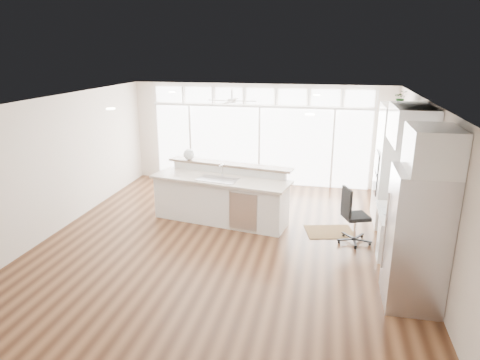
# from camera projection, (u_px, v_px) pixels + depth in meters

# --- Properties ---
(floor) EXTENTS (7.00, 8.00, 0.02)m
(floor) POSITION_uv_depth(u_px,v_px,m) (226.00, 244.00, 8.20)
(floor) COLOR #3C2112
(floor) RESTS_ON ground
(ceiling) EXTENTS (7.00, 8.00, 0.02)m
(ceiling) POSITION_uv_depth(u_px,v_px,m) (224.00, 101.00, 7.40)
(ceiling) COLOR white
(ceiling) RESTS_ON wall_back
(wall_back) EXTENTS (7.00, 0.04, 2.70)m
(wall_back) POSITION_uv_depth(u_px,v_px,m) (260.00, 135.00, 11.54)
(wall_back) COLOR beige
(wall_back) RESTS_ON floor
(wall_front) EXTENTS (7.00, 0.04, 2.70)m
(wall_front) POSITION_uv_depth(u_px,v_px,m) (125.00, 293.00, 4.06)
(wall_front) COLOR beige
(wall_front) RESTS_ON floor
(wall_left) EXTENTS (0.04, 8.00, 2.70)m
(wall_left) POSITION_uv_depth(u_px,v_px,m) (54.00, 166.00, 8.48)
(wall_left) COLOR beige
(wall_left) RESTS_ON floor
(wall_right) EXTENTS (0.04, 8.00, 2.70)m
(wall_right) POSITION_uv_depth(u_px,v_px,m) (429.00, 188.00, 7.12)
(wall_right) COLOR beige
(wall_right) RESTS_ON floor
(glass_wall) EXTENTS (5.80, 0.06, 2.08)m
(glass_wall) POSITION_uv_depth(u_px,v_px,m) (259.00, 146.00, 11.57)
(glass_wall) COLOR white
(glass_wall) RESTS_ON wall_back
(transom_row) EXTENTS (5.90, 0.06, 0.40)m
(transom_row) POSITION_uv_depth(u_px,v_px,m) (260.00, 96.00, 11.18)
(transom_row) COLOR white
(transom_row) RESTS_ON wall_back
(desk_window) EXTENTS (0.04, 0.85, 0.85)m
(desk_window) POSITION_uv_depth(u_px,v_px,m) (424.00, 172.00, 7.35)
(desk_window) COLOR white
(desk_window) RESTS_ON wall_right
(ceiling_fan) EXTENTS (1.16, 1.16, 0.32)m
(ceiling_fan) POSITION_uv_depth(u_px,v_px,m) (232.00, 97.00, 10.18)
(ceiling_fan) COLOR silver
(ceiling_fan) RESTS_ON ceiling
(recessed_lights) EXTENTS (3.40, 3.00, 0.02)m
(recessed_lights) POSITION_uv_depth(u_px,v_px,m) (227.00, 101.00, 7.59)
(recessed_lights) COLOR silver
(recessed_lights) RESTS_ON ceiling
(oven_cabinet) EXTENTS (0.64, 1.20, 2.50)m
(oven_cabinet) POSITION_uv_depth(u_px,v_px,m) (393.00, 165.00, 8.89)
(oven_cabinet) COLOR white
(oven_cabinet) RESTS_ON floor
(desk_nook) EXTENTS (0.72, 1.30, 0.76)m
(desk_nook) POSITION_uv_depth(u_px,v_px,m) (397.00, 232.00, 7.75)
(desk_nook) COLOR white
(desk_nook) RESTS_ON floor
(upper_cabinets) EXTENTS (0.64, 1.30, 0.64)m
(upper_cabinets) POSITION_uv_depth(u_px,v_px,m) (412.00, 125.00, 7.17)
(upper_cabinets) COLOR white
(upper_cabinets) RESTS_ON wall_right
(refrigerator) EXTENTS (0.76, 0.90, 2.00)m
(refrigerator) POSITION_uv_depth(u_px,v_px,m) (416.00, 239.00, 6.03)
(refrigerator) COLOR #BCBBC0
(refrigerator) RESTS_ON floor
(fridge_cabinet) EXTENTS (0.64, 0.90, 0.60)m
(fridge_cabinet) POSITION_uv_depth(u_px,v_px,m) (433.00, 149.00, 5.64)
(fridge_cabinet) COLOR white
(fridge_cabinet) RESTS_ON wall_right
(framed_photos) EXTENTS (0.06, 0.22, 0.80)m
(framed_photos) POSITION_uv_depth(u_px,v_px,m) (417.00, 170.00, 7.97)
(framed_photos) COLOR black
(framed_photos) RESTS_ON wall_right
(kitchen_island) EXTENTS (3.12, 1.65, 1.18)m
(kitchen_island) POSITION_uv_depth(u_px,v_px,m) (220.00, 195.00, 9.09)
(kitchen_island) COLOR white
(kitchen_island) RESTS_ON floor
(rug) EXTENTS (1.09, 0.89, 0.01)m
(rug) POSITION_uv_depth(u_px,v_px,m) (330.00, 232.00, 8.70)
(rug) COLOR #3D2713
(rug) RESTS_ON floor
(office_chair) EXTENTS (0.72, 0.70, 1.10)m
(office_chair) POSITION_uv_depth(u_px,v_px,m) (356.00, 216.00, 8.07)
(office_chair) COLOR black
(office_chair) RESTS_ON floor
(fishbowl) EXTENTS (0.32, 0.32, 0.25)m
(fishbowl) POSITION_uv_depth(u_px,v_px,m) (189.00, 154.00, 9.58)
(fishbowl) COLOR silver
(fishbowl) RESTS_ON kitchen_island
(monitor) EXTENTS (0.16, 0.53, 0.44)m
(monitor) POSITION_uv_depth(u_px,v_px,m) (396.00, 201.00, 7.59)
(monitor) COLOR black
(monitor) RESTS_ON desk_nook
(keyboard) EXTENTS (0.16, 0.32, 0.02)m
(keyboard) POSITION_uv_depth(u_px,v_px,m) (385.00, 212.00, 7.69)
(keyboard) COLOR white
(keyboard) RESTS_ON desk_nook
(potted_plant) EXTENTS (0.27, 0.29, 0.22)m
(potted_plant) POSITION_uv_depth(u_px,v_px,m) (401.00, 99.00, 8.49)
(potted_plant) COLOR #275C28
(potted_plant) RESTS_ON oven_cabinet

